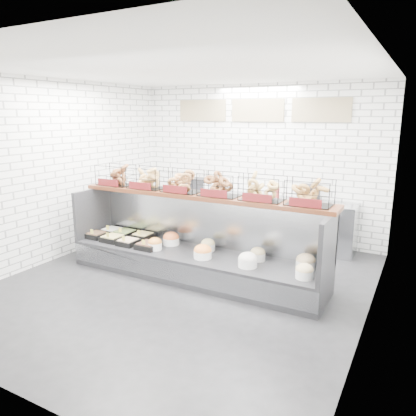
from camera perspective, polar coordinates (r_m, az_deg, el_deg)
The scene contains 5 objects.
ground at distance 6.05m, azimuth -3.48°, elevation -10.62°, with size 5.50×5.50×0.00m, color black.
room_shell at distance 6.07m, azimuth -0.70°, elevation 9.57°, with size 5.02×5.51×3.01m.
display_case at distance 6.20m, azimuth -1.90°, elevation -6.71°, with size 4.00×0.90×1.20m.
bagel_shelf at distance 6.07m, azimuth -1.05°, elevation 3.29°, with size 4.10×0.50×0.40m.
prep_counter at distance 7.95m, azimuth 5.74°, elevation -1.26°, with size 4.00×0.60×1.20m.
Camera 1 is at (2.96, -4.68, 2.43)m, focal length 35.00 mm.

